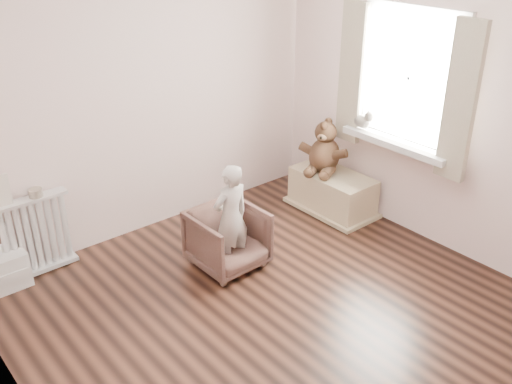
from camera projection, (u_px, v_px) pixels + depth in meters
floor at (278, 311)px, 4.36m from camera, size 3.60×3.60×0.01m
back_wall at (145, 94)px, 5.02m from camera, size 3.60×0.02×2.60m
left_wall at (5, 246)px, 2.75m from camera, size 0.02×3.60×2.60m
right_wall at (440, 102)px, 4.81m from camera, size 0.02×3.60×2.60m
window at (410, 78)px, 4.93m from camera, size 0.03×0.90×1.10m
window_sill at (396, 143)px, 5.13m from camera, size 0.22×1.10×0.06m
curtain_left at (460, 103)px, 4.50m from camera, size 0.06×0.26×1.30m
curtain_right at (352, 74)px, 5.28m from camera, size 0.06×0.26×1.30m
radiator at (32, 233)px, 4.65m from camera, size 0.66×0.12×0.69m
paper_doll at (0, 191)px, 4.36m from camera, size 0.15×0.01×0.26m
tin_a at (36, 193)px, 4.55m from camera, size 0.11×0.11×0.07m
toy_vanity at (2, 258)px, 4.53m from camera, size 0.35×0.25×0.55m
armchair at (228, 239)px, 4.81m from camera, size 0.57×0.59×0.52m
child at (231, 218)px, 4.68m from camera, size 0.35×0.23×0.94m
toy_bench at (332, 192)px, 5.76m from camera, size 0.44×0.84×0.40m
teddy_bear at (325, 145)px, 5.62m from camera, size 0.53×0.49×0.53m
plush_cat at (363, 118)px, 5.35m from camera, size 0.18×0.25×0.19m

